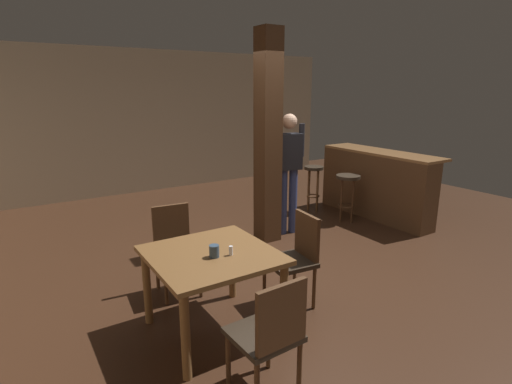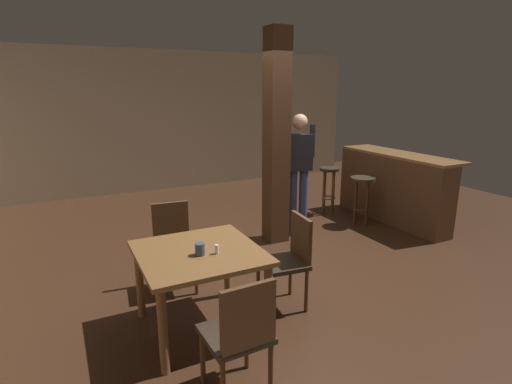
{
  "view_description": "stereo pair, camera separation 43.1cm",
  "coord_description": "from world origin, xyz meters",
  "px_view_note": "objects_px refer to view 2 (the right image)",
  "views": [
    {
      "loc": [
        -2.74,
        -3.5,
        2.05
      ],
      "look_at": [
        -0.49,
        0.02,
        0.97
      ],
      "focal_mm": 28.0,
      "sensor_mm": 36.0,
      "label": 1
    },
    {
      "loc": [
        -2.36,
        -3.71,
        2.05
      ],
      "look_at": [
        -0.49,
        0.02,
        0.97
      ],
      "focal_mm": 28.0,
      "sensor_mm": 36.0,
      "label": 2
    }
  ],
  "objects_px": {
    "napkin_cup": "(200,249)",
    "salt_shaker": "(217,249)",
    "bar_stool_mid": "(329,180)",
    "bar_counter": "(392,187)",
    "bar_stool_near": "(362,189)",
    "chair_north": "(173,242)",
    "standing_person": "(299,166)",
    "dining_table": "(199,263)",
    "chair_east": "(290,256)",
    "chair_south": "(240,332)"
  },
  "relations": [
    {
      "from": "bar_counter",
      "to": "bar_stool_mid",
      "type": "xyz_separation_m",
      "value": [
        -0.64,
        0.78,
        0.02
      ]
    },
    {
      "from": "chair_north",
      "to": "bar_counter",
      "type": "bearing_deg",
      "value": 9.45
    },
    {
      "from": "salt_shaker",
      "to": "chair_east",
      "type": "bearing_deg",
      "value": 8.76
    },
    {
      "from": "standing_person",
      "to": "chair_north",
      "type": "bearing_deg",
      "value": -159.36
    },
    {
      "from": "bar_stool_mid",
      "to": "bar_stool_near",
      "type": "bearing_deg",
      "value": -82.19
    },
    {
      "from": "chair_south",
      "to": "dining_table",
      "type": "bearing_deg",
      "value": 87.91
    },
    {
      "from": "chair_north",
      "to": "bar_stool_mid",
      "type": "relative_size",
      "value": 1.14
    },
    {
      "from": "chair_north",
      "to": "salt_shaker",
      "type": "bearing_deg",
      "value": -83.91
    },
    {
      "from": "chair_east",
      "to": "standing_person",
      "type": "height_order",
      "value": "standing_person"
    },
    {
      "from": "chair_north",
      "to": "napkin_cup",
      "type": "bearing_deg",
      "value": -91.5
    },
    {
      "from": "napkin_cup",
      "to": "bar_stool_near",
      "type": "relative_size",
      "value": 0.14
    },
    {
      "from": "dining_table",
      "to": "bar_stool_near",
      "type": "xyz_separation_m",
      "value": [
        3.14,
        1.55,
        -0.05
      ]
    },
    {
      "from": "napkin_cup",
      "to": "salt_shaker",
      "type": "bearing_deg",
      "value": -17.42
    },
    {
      "from": "bar_stool_near",
      "to": "dining_table",
      "type": "bearing_deg",
      "value": -153.68
    },
    {
      "from": "standing_person",
      "to": "bar_stool_mid",
      "type": "height_order",
      "value": "standing_person"
    },
    {
      "from": "napkin_cup",
      "to": "bar_stool_near",
      "type": "bearing_deg",
      "value": 27.45
    },
    {
      "from": "standing_person",
      "to": "bar_counter",
      "type": "height_order",
      "value": "standing_person"
    },
    {
      "from": "bar_counter",
      "to": "bar_stool_mid",
      "type": "distance_m",
      "value": 1.01
    },
    {
      "from": "chair_east",
      "to": "bar_stool_near",
      "type": "relative_size",
      "value": 1.2
    },
    {
      "from": "bar_counter",
      "to": "bar_stool_near",
      "type": "bearing_deg",
      "value": 171.64
    },
    {
      "from": "dining_table",
      "to": "standing_person",
      "type": "distance_m",
      "value": 2.62
    },
    {
      "from": "chair_south",
      "to": "bar_stool_mid",
      "type": "bearing_deg",
      "value": 45.83
    },
    {
      "from": "bar_stool_near",
      "to": "bar_counter",
      "type": "bearing_deg",
      "value": -8.36
    },
    {
      "from": "standing_person",
      "to": "bar_stool_near",
      "type": "relative_size",
      "value": 2.31
    },
    {
      "from": "chair_north",
      "to": "bar_stool_mid",
      "type": "distance_m",
      "value": 3.34
    },
    {
      "from": "dining_table",
      "to": "chair_east",
      "type": "relative_size",
      "value": 1.13
    },
    {
      "from": "chair_north",
      "to": "napkin_cup",
      "type": "height_order",
      "value": "chair_north"
    },
    {
      "from": "chair_north",
      "to": "salt_shaker",
      "type": "xyz_separation_m",
      "value": [
        0.11,
        -0.99,
        0.26
      ]
    },
    {
      "from": "salt_shaker",
      "to": "standing_person",
      "type": "bearing_deg",
      "value": 42.51
    },
    {
      "from": "salt_shaker",
      "to": "chair_south",
      "type": "bearing_deg",
      "value": -100.55
    },
    {
      "from": "chair_south",
      "to": "napkin_cup",
      "type": "distance_m",
      "value": 0.87
    },
    {
      "from": "chair_south",
      "to": "bar_counter",
      "type": "bearing_deg",
      "value": 32.68
    },
    {
      "from": "bar_counter",
      "to": "napkin_cup",
      "type": "bearing_deg",
      "value": -157.12
    },
    {
      "from": "bar_counter",
      "to": "bar_stool_near",
      "type": "xyz_separation_m",
      "value": [
        -0.54,
        0.08,
        0.02
      ]
    },
    {
      "from": "salt_shaker",
      "to": "bar_counter",
      "type": "xyz_separation_m",
      "value": [
        3.57,
        1.6,
        -0.22
      ]
    },
    {
      "from": "bar_stool_mid",
      "to": "bar_counter",
      "type": "bearing_deg",
      "value": -50.91
    },
    {
      "from": "chair_north",
      "to": "chair_south",
      "type": "bearing_deg",
      "value": -91.28
    },
    {
      "from": "napkin_cup",
      "to": "bar_stool_mid",
      "type": "relative_size",
      "value": 0.13
    },
    {
      "from": "napkin_cup",
      "to": "bar_counter",
      "type": "bearing_deg",
      "value": 22.88
    },
    {
      "from": "standing_person",
      "to": "bar_counter",
      "type": "distance_m",
      "value": 1.73
    },
    {
      "from": "bar_counter",
      "to": "bar_stool_mid",
      "type": "relative_size",
      "value": 2.65
    },
    {
      "from": "chair_east",
      "to": "bar_stool_mid",
      "type": "bearing_deg",
      "value": 46.47
    },
    {
      "from": "chair_south",
      "to": "bar_counter",
      "type": "height_order",
      "value": "bar_counter"
    },
    {
      "from": "bar_counter",
      "to": "salt_shaker",
      "type": "bearing_deg",
      "value": -155.82
    },
    {
      "from": "dining_table",
      "to": "chair_east",
      "type": "xyz_separation_m",
      "value": [
        0.89,
        -0.01,
        -0.11
      ]
    },
    {
      "from": "dining_table",
      "to": "bar_stool_mid",
      "type": "xyz_separation_m",
      "value": [
        3.04,
        2.26,
        -0.05
      ]
    },
    {
      "from": "salt_shaker",
      "to": "bar_stool_mid",
      "type": "bearing_deg",
      "value": 39.15
    },
    {
      "from": "chair_east",
      "to": "napkin_cup",
      "type": "distance_m",
      "value": 0.95
    },
    {
      "from": "salt_shaker",
      "to": "standing_person",
      "type": "relative_size",
      "value": 0.05
    },
    {
      "from": "bar_stool_mid",
      "to": "dining_table",
      "type": "bearing_deg",
      "value": -143.43
    }
  ]
}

